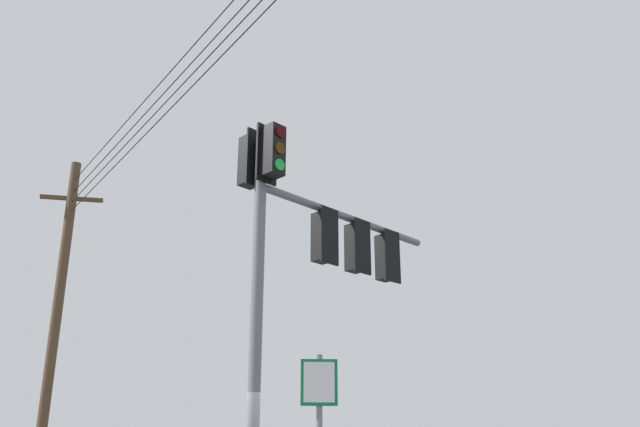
# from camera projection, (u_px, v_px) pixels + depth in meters

# --- Properties ---
(signal_mast_assembly) EXTENTS (3.13, 3.92, 6.93)m
(signal_mast_assembly) POSITION_uv_depth(u_px,v_px,m) (306.00, 248.00, 12.08)
(signal_mast_assembly) COLOR slate
(signal_mast_assembly) RESTS_ON ground
(utility_pole_wooden) EXTENTS (1.90, 0.72, 10.91)m
(utility_pole_wooden) POSITION_uv_depth(u_px,v_px,m) (55.00, 324.00, 21.26)
(utility_pole_wooden) COLOR #4C3823
(utility_pole_wooden) RESTS_ON ground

